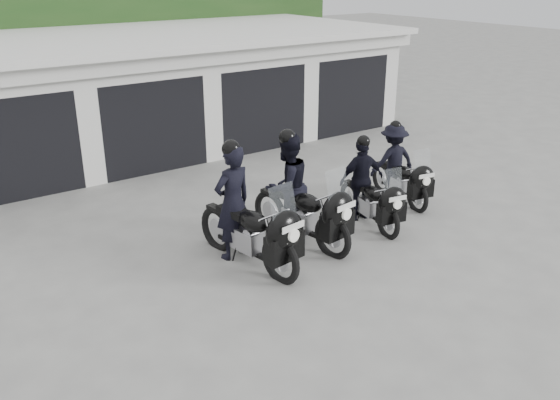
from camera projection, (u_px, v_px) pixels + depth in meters
ground at (293, 255)px, 10.24m from camera, size 80.00×80.00×0.00m
garage_block at (113, 96)px, 15.80m from camera, size 16.40×6.80×2.96m
background_vegetation at (65, 28)px, 19.18m from camera, size 20.00×3.90×5.80m
police_bike_a at (246, 216)px, 9.68m from camera, size 0.94×2.45×2.14m
police_bike_b at (295, 194)px, 10.53m from camera, size 1.05×2.40×2.09m
police_bike_c at (366, 186)px, 11.34m from camera, size 1.03×1.99×1.75m
police_bike_d at (397, 165)px, 12.50m from camera, size 1.12×1.96×1.72m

